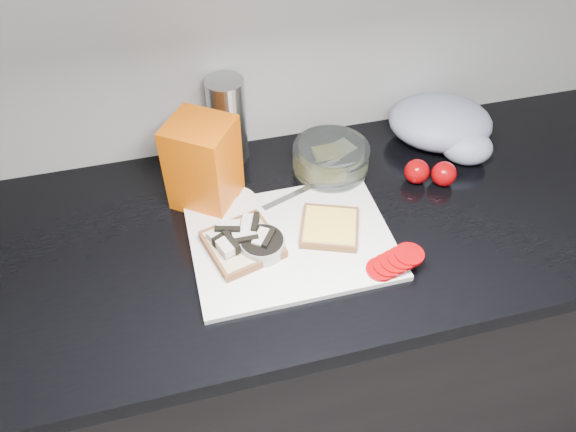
% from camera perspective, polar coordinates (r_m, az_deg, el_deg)
% --- Properties ---
extents(base_cabinet, '(3.50, 0.60, 0.86)m').
position_cam_1_polar(base_cabinet, '(1.56, 3.82, -12.20)').
color(base_cabinet, black).
rests_on(base_cabinet, ground).
extents(countertop, '(3.50, 0.64, 0.04)m').
position_cam_1_polar(countertop, '(1.21, 4.83, -0.69)').
color(countertop, black).
rests_on(countertop, base_cabinet).
extents(cutting_board, '(0.40, 0.30, 0.01)m').
position_cam_1_polar(cutting_board, '(1.13, 0.38, -2.61)').
color(cutting_board, white).
rests_on(cutting_board, countertop).
extents(bread_left, '(0.17, 0.17, 0.04)m').
position_cam_1_polar(bread_left, '(1.11, -4.74, -2.67)').
color(bread_left, beige).
rests_on(bread_left, cutting_board).
extents(bread_right, '(0.16, 0.16, 0.02)m').
position_cam_1_polar(bread_right, '(1.14, 4.26, -1.16)').
color(bread_right, beige).
rests_on(bread_right, cutting_board).
extents(tomato_slices, '(0.13, 0.08, 0.02)m').
position_cam_1_polar(tomato_slices, '(1.09, 10.82, -4.59)').
color(tomato_slices, '#9A0306').
rests_on(tomato_slices, cutting_board).
extents(knife, '(0.19, 0.08, 0.01)m').
position_cam_1_polar(knife, '(1.24, 2.37, 3.09)').
color(knife, '#BAB9BE').
rests_on(knife, cutting_board).
extents(seed_tub, '(0.09, 0.09, 0.04)m').
position_cam_1_polar(seed_tub, '(1.10, -2.63, -3.10)').
color(seed_tub, '#9A9F9E').
rests_on(seed_tub, countertop).
extents(tub_lid, '(0.13, 0.13, 0.01)m').
position_cam_1_polar(tub_lid, '(1.22, -5.46, 1.33)').
color(tub_lid, white).
rests_on(tub_lid, countertop).
extents(glass_bowl, '(0.17, 0.17, 0.07)m').
position_cam_1_polar(glass_bowl, '(1.28, 4.35, 5.67)').
color(glass_bowl, silver).
rests_on(glass_bowl, countertop).
extents(bread_bag, '(0.17, 0.17, 0.20)m').
position_cam_1_polar(bread_bag, '(1.18, -8.60, 5.29)').
color(bread_bag, '#D54B03').
rests_on(bread_bag, countertop).
extents(steel_canister, '(0.09, 0.09, 0.20)m').
position_cam_1_polar(steel_canister, '(1.29, -6.16, 9.63)').
color(steel_canister, '#A4A3A8').
rests_on(steel_canister, countertop).
extents(grocery_bag, '(0.30, 0.29, 0.11)m').
position_cam_1_polar(grocery_bag, '(1.40, 15.56, 8.83)').
color(grocery_bag, '#A3AEC8').
rests_on(grocery_bag, countertop).
extents(whole_tomatoes, '(0.11, 0.08, 0.06)m').
position_cam_1_polar(whole_tomatoes, '(1.29, 14.26, 4.29)').
color(whole_tomatoes, '#9A0306').
rests_on(whole_tomatoes, countertop).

